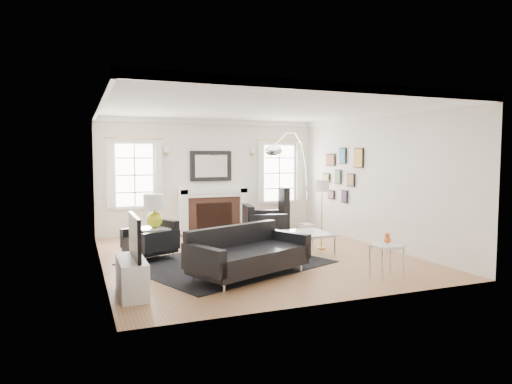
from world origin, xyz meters
name	(u,v)px	position (x,y,z in m)	size (l,w,h in m)	color
floor	(254,256)	(0.00, 0.00, 0.00)	(6.00, 6.00, 0.00)	#91623D
back_wall	(211,176)	(0.00, 3.00, 1.40)	(5.50, 0.04, 2.80)	silver
front_wall	(340,194)	(0.00, -3.00, 1.40)	(5.50, 0.04, 2.80)	silver
left_wall	(100,185)	(-2.75, 0.00, 1.40)	(0.04, 6.00, 2.80)	silver
right_wall	(376,180)	(2.75, 0.00, 1.40)	(0.04, 6.00, 2.80)	silver
ceiling	(254,107)	(0.00, 0.00, 2.80)	(5.50, 6.00, 0.02)	white
crown_molding	(254,110)	(0.00, 0.00, 2.74)	(5.50, 6.00, 0.12)	white
fireplace	(213,211)	(0.00, 2.79, 0.54)	(1.70, 0.69, 1.11)	white
mantel_mirror	(211,166)	(0.00, 2.95, 1.65)	(1.05, 0.07, 0.75)	black
window_left	(134,175)	(-1.85, 2.95, 1.46)	(1.24, 0.15, 1.62)	white
window_right	(279,173)	(1.85, 2.95, 1.46)	(1.24, 0.15, 1.62)	white
gallery_wall	(341,171)	(2.72, 1.30, 1.53)	(0.04, 1.73, 1.29)	black
tv_unit	(132,271)	(-2.44, -1.70, 0.33)	(0.35, 1.00, 1.09)	white
area_rug	(227,263)	(-0.68, -0.41, 0.01)	(3.08, 2.56, 0.01)	black
sofa	(246,254)	(-0.66, -1.36, 0.35)	(2.15, 1.57, 0.64)	black
armchair_left	(153,241)	(-1.83, 0.49, 0.32)	(1.03, 1.08, 0.58)	black
armchair_right	(262,223)	(0.79, 1.56, 0.36)	(1.03, 1.11, 0.65)	black
coffee_table	(304,234)	(0.94, -0.23, 0.39)	(0.95, 0.95, 0.42)	silver
side_table_left	(155,233)	(-1.79, 0.49, 0.46)	(0.52, 0.52, 0.57)	silver
nesting_table	(387,252)	(1.33, -2.25, 0.41)	(0.47, 0.40, 0.52)	silver
gourd_lamp	(154,208)	(-1.79, 0.49, 0.93)	(0.39, 0.39, 0.62)	#CED51A
orange_vase	(387,239)	(1.33, -2.25, 0.61)	(0.10, 0.10, 0.17)	#DA581C
arc_floor_lamp	(292,179)	(1.46, 1.39, 1.37)	(1.78, 1.65, 2.53)	white
stick_floor_lamp	(322,189)	(1.51, 0.08, 1.22)	(0.29, 0.29, 1.41)	#BA9040
speaker_tower	(284,209)	(1.86, 2.65, 0.54)	(0.22, 0.22, 1.08)	black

